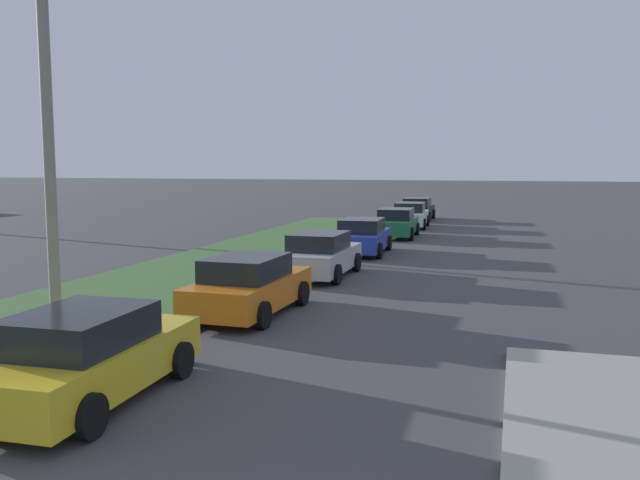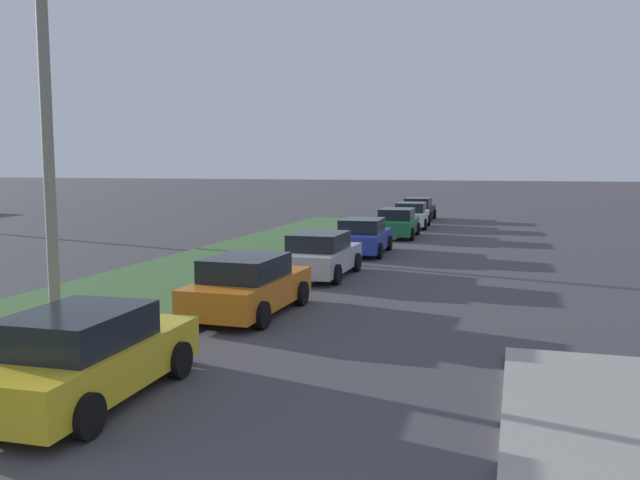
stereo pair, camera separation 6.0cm
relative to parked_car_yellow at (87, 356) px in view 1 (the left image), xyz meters
The scene contains 9 objects.
grass_median 5.89m from the parked_car_yellow, 39.17° to the left, with size 60.00×6.00×0.12m, color #3D6633.
parked_car_yellow is the anchor object (origin of this frame).
parked_car_orange 6.38m from the parked_car_yellow, ahead, with size 4.34×2.10×1.47m.
parked_car_silver 12.24m from the parked_car_yellow, ahead, with size 4.30×2.02×1.47m.
parked_car_blue 18.16m from the parked_car_yellow, ahead, with size 4.37×2.16×1.47m.
parked_car_green 24.83m from the parked_car_yellow, ahead, with size 4.37×2.15×1.47m.
parked_car_white 30.29m from the parked_car_yellow, ahead, with size 4.39×2.19×1.47m.
parked_car_black 35.77m from the parked_car_yellow, ahead, with size 4.31×2.04×1.47m.
streetlight 5.51m from the parked_car_yellow, 40.29° to the left, with size 0.48×2.88×7.50m.
Camera 1 is at (-3.31, -2.97, 3.71)m, focal length 37.64 mm.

